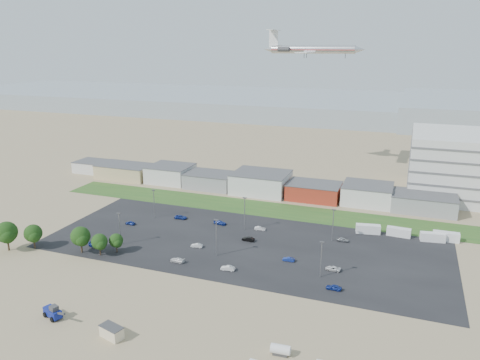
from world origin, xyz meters
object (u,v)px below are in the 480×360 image
at_px(storage_tank_nw, 281,349).
at_px(parked_car_10, 95,245).
at_px(telehandler, 52,311).
at_px(parked_car_1, 289,259).
at_px(parked_car_6, 220,223).
at_px(parked_car_13, 228,268).
at_px(parked_car_5, 130,223).
at_px(box_trailer_a, 368,229).
at_px(parked_car_4, 197,245).
at_px(airliner, 312,49).
at_px(portable_shed, 112,332).
at_px(parked_car_9, 181,217).
at_px(parked_car_2, 334,287).
at_px(parked_car_0, 333,268).
at_px(parked_car_11, 260,228).
at_px(parked_car_3, 177,260).
at_px(parked_car_8, 343,240).
at_px(tree_far_left, 7,234).
at_px(parked_car_7, 248,239).

relative_size(storage_tank_nw, parked_car_10, 0.86).
xyz_separation_m(telehandler, parked_car_1, (41.60, 45.24, -1.03)).
xyz_separation_m(parked_car_6, parked_car_13, (14.75, -29.92, -0.01)).
xyz_separation_m(parked_car_1, parked_car_5, (-56.66, 8.42, 0.03)).
xyz_separation_m(box_trailer_a, parked_car_1, (-18.62, -28.40, -0.86)).
bearing_deg(parked_car_6, parked_car_4, -172.14).
xyz_separation_m(box_trailer_a, airliner, (-34.84, 69.55, 54.56)).
relative_size(parked_car_1, parked_car_10, 0.76).
height_order(portable_shed, parked_car_1, portable_shed).
height_order(portable_shed, parked_car_4, portable_shed).
bearing_deg(parked_car_9, parked_car_2, -122.27).
distance_m(telehandler, parked_car_5, 55.74).
bearing_deg(telehandler, parked_car_5, 124.79).
bearing_deg(parked_car_4, portable_shed, -4.01).
bearing_deg(parked_car_9, parked_car_0, -114.43).
height_order(parked_car_10, parked_car_11, parked_car_10).
xyz_separation_m(storage_tank_nw, parked_car_5, (-65.51, 48.65, -0.56)).
distance_m(box_trailer_a, parked_car_4, 54.76).
bearing_deg(parked_car_2, parked_car_10, -89.11).
xyz_separation_m(airliner, parked_car_5, (-40.44, -89.52, -55.38)).
bearing_deg(parked_car_3, parked_car_1, 116.04).
height_order(parked_car_1, parked_car_8, parked_car_8).
distance_m(parked_car_8, parked_car_13, 39.53).
height_order(box_trailer_a, parked_car_10, box_trailer_a).
height_order(parked_car_0, parked_car_10, parked_car_10).
relative_size(parked_car_10, parked_car_11, 1.26).
distance_m(parked_car_2, parked_car_9, 65.31).
bearing_deg(parked_car_3, parked_car_9, -149.78).
distance_m(tree_far_left, parked_car_7, 70.59).
height_order(parked_car_8, parked_car_13, parked_car_13).
height_order(parked_car_9, parked_car_11, parked_car_9).
height_order(parked_car_4, parked_car_6, parked_car_6).
bearing_deg(parked_car_0, parked_car_1, -93.22).
bearing_deg(parked_car_8, parked_car_7, 108.70).
height_order(parked_car_6, parked_car_11, parked_car_6).
relative_size(parked_car_0, parked_car_6, 0.92).
height_order(box_trailer_a, parked_car_11, box_trailer_a).
distance_m(portable_shed, tree_far_left, 59.34).
relative_size(parked_car_7, parked_car_9, 0.91).
bearing_deg(parked_car_5, box_trailer_a, 108.24).
xyz_separation_m(portable_shed, parked_car_11, (10.61, 65.72, -0.71)).
xyz_separation_m(parked_car_1, parked_car_3, (-28.77, -11.26, 0.05)).
distance_m(telehandler, tree_far_left, 44.05).
relative_size(parked_car_3, parked_car_8, 1.15).
bearing_deg(parked_car_9, tree_far_left, 134.75).
xyz_separation_m(parked_car_10, parked_car_13, (42.54, -0.35, -0.02)).
bearing_deg(parked_car_2, telehandler, -57.30).
bearing_deg(parked_car_11, parked_car_10, 118.48).
relative_size(parked_car_3, parked_car_5, 1.20).
bearing_deg(parked_car_5, storage_tank_nw, 56.78).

